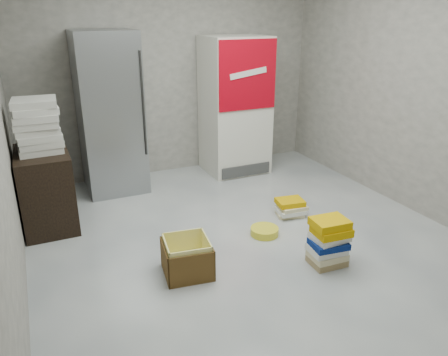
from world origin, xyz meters
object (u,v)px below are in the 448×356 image
(steel_fridge, at_px, (110,114))
(wood_shelf, at_px, (46,189))
(cardboard_box, at_px, (187,259))
(phonebook_stack_main, at_px, (329,242))
(coke_cooler, at_px, (235,106))

(steel_fridge, height_order, wood_shelf, steel_fridge)
(cardboard_box, bearing_deg, steel_fridge, 101.87)
(phonebook_stack_main, bearing_deg, coke_cooler, 83.87)
(steel_fridge, relative_size, cardboard_box, 4.30)
(steel_fridge, bearing_deg, cardboard_box, -85.74)
(wood_shelf, height_order, phonebook_stack_main, wood_shelf)
(steel_fridge, bearing_deg, wood_shelf, -138.69)
(coke_cooler, relative_size, phonebook_stack_main, 4.06)
(steel_fridge, xyz_separation_m, wood_shelf, (-0.83, -0.73, -0.55))
(steel_fridge, distance_m, coke_cooler, 1.65)
(steel_fridge, height_order, cardboard_box, steel_fridge)
(coke_cooler, xyz_separation_m, wood_shelf, (-2.48, -0.72, -0.50))
(steel_fridge, xyz_separation_m, phonebook_stack_main, (1.33, -2.56, -0.73))
(wood_shelf, bearing_deg, phonebook_stack_main, -40.22)
(coke_cooler, distance_m, phonebook_stack_main, 2.66)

